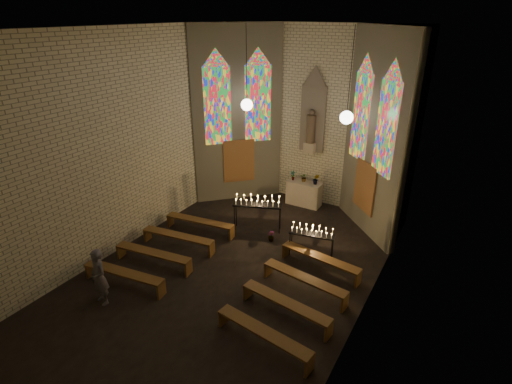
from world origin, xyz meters
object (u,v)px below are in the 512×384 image
aisle_flower_pot (271,236)px  votive_stand_left (257,203)px  altar (304,193)px  votive_stand_right (312,232)px  visitor (99,277)px

aisle_flower_pot → votive_stand_left: votive_stand_left is taller
altar → votive_stand_right: 3.89m
votive_stand_right → visitor: size_ratio=0.90×
votive_stand_left → votive_stand_right: 2.48m
votive_stand_left → votive_stand_right: bearing=-36.7°
votive_stand_left → visitor: (-1.69, -5.62, -0.28)m
aisle_flower_pot → visitor: size_ratio=0.23×
altar → aisle_flower_pot: bearing=-86.5°
aisle_flower_pot → votive_stand_left: 1.31m
votive_stand_left → votive_stand_right: (2.39, -0.65, -0.19)m
altar → votive_stand_right: (1.77, -3.43, 0.42)m
altar → visitor: size_ratio=0.84×
votive_stand_left → aisle_flower_pot: bearing=-50.6°
votive_stand_left → visitor: bearing=-128.2°
votive_stand_left → votive_stand_right: votive_stand_left is taller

